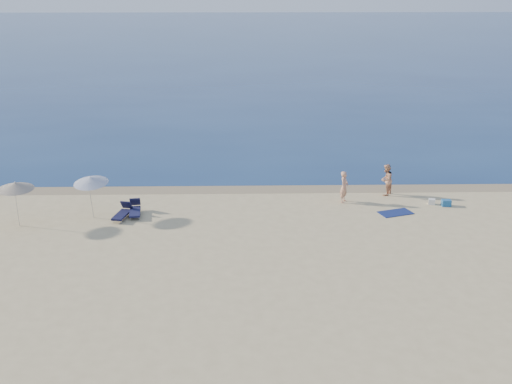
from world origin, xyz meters
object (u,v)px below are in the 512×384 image
person_right (386,180)px  blue_cooler (446,203)px  person_left (344,187)px  umbrella_near (91,180)px

person_right → blue_cooler: size_ratio=3.68×
person_right → blue_cooler: person_right is taller
person_right → person_left: bearing=-32.0°
person_right → umbrella_near: (-15.58, -3.03, 1.08)m
person_left → umbrella_near: 13.26m
blue_cooler → umbrella_near: 18.57m
blue_cooler → umbrella_near: umbrella_near is taller
blue_cooler → person_right: bearing=148.4°
person_right → umbrella_near: bearing=-44.9°
person_right → blue_cooler: bearing=91.2°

